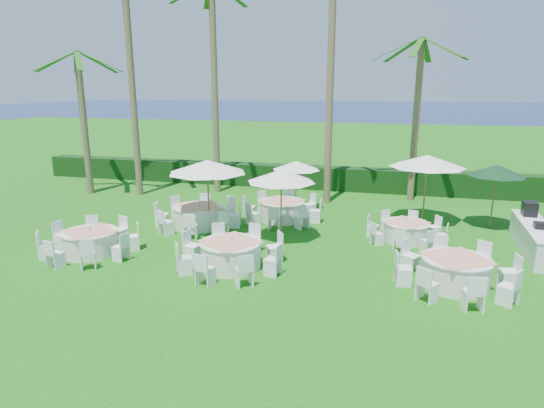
% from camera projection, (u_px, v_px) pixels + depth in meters
% --- Properties ---
extents(ground, '(120.00, 120.00, 0.00)m').
position_uv_depth(ground, '(276.00, 275.00, 13.26)').
color(ground, '#16560E').
rests_on(ground, ground).
extents(hedge, '(34.00, 1.00, 1.20)m').
position_uv_depth(hedge, '(329.00, 178.00, 24.38)').
color(hedge, black).
rests_on(hedge, ground).
extents(ocean, '(260.00, 260.00, 0.00)m').
position_uv_depth(ocean, '(377.00, 110.00, 109.00)').
color(ocean, '#082053').
rests_on(ocean, ground).
extents(banquet_table_a, '(3.11, 3.11, 0.94)m').
position_uv_depth(banquet_table_a, '(90.00, 242.00, 14.90)').
color(banquet_table_a, silver).
rests_on(banquet_table_a, ground).
extents(banquet_table_b, '(3.28, 3.28, 0.99)m').
position_uv_depth(banquet_table_b, '(231.00, 254.00, 13.77)').
color(banquet_table_b, silver).
rests_on(banquet_table_b, ground).
extents(banquet_table_c, '(3.29, 3.29, 0.99)m').
position_uv_depth(banquet_table_c, '(456.00, 271.00, 12.45)').
color(banquet_table_c, silver).
rests_on(banquet_table_c, ground).
extents(banquet_table_d, '(3.35, 3.35, 1.01)m').
position_uv_depth(banquet_table_d, '(198.00, 216.00, 17.78)').
color(banquet_table_d, silver).
rests_on(banquet_table_d, ground).
extents(banquet_table_e, '(3.24, 3.24, 0.98)m').
position_uv_depth(banquet_table_e, '(282.00, 210.00, 18.72)').
color(banquet_table_e, silver).
rests_on(banquet_table_e, ground).
extents(banquet_table_f, '(2.77, 2.77, 0.85)m').
position_uv_depth(banquet_table_f, '(406.00, 231.00, 16.15)').
color(banquet_table_f, silver).
rests_on(banquet_table_f, ground).
extents(umbrella_a, '(2.90, 2.90, 2.75)m').
position_uv_depth(umbrella_a, '(207.00, 167.00, 16.61)').
color(umbrella_a, brown).
rests_on(umbrella_a, ground).
extents(umbrella_b, '(2.42, 2.42, 2.57)m').
position_uv_depth(umbrella_b, '(281.00, 176.00, 15.78)').
color(umbrella_b, brown).
rests_on(umbrella_b, ground).
extents(umbrella_c, '(2.10, 2.10, 2.21)m').
position_uv_depth(umbrella_c, '(296.00, 166.00, 19.81)').
color(umbrella_c, brown).
rests_on(umbrella_c, ground).
extents(umbrella_d, '(2.95, 2.95, 2.76)m').
position_uv_depth(umbrella_d, '(427.00, 161.00, 17.83)').
color(umbrella_d, brown).
rests_on(umbrella_d, ground).
extents(umbrella_green, '(2.15, 2.15, 2.49)m').
position_uv_depth(umbrella_green, '(497.00, 170.00, 17.22)').
color(umbrella_green, brown).
rests_on(umbrella_green, ground).
extents(buffet_table, '(1.06, 4.07, 1.43)m').
position_uv_depth(buffet_table, '(534.00, 237.00, 15.08)').
color(buffet_table, silver).
rests_on(buffet_table, ground).
extents(palm_a, '(4.40, 4.17, 11.48)m').
position_uv_depth(palm_a, '(131.00, 68.00, 21.78)').
color(palm_a, brown).
rests_on(palm_a, ground).
extents(palm_b, '(4.40, 3.96, 10.28)m').
position_uv_depth(palm_b, '(214.00, 81.00, 22.55)').
color(palm_b, brown).
rests_on(palm_b, ground).
extents(palm_c, '(4.39, 4.18, 13.03)m').
position_uv_depth(palm_c, '(331.00, 48.00, 19.98)').
color(palm_c, brown).
rests_on(palm_c, ground).
extents(palm_d, '(4.29, 4.35, 7.53)m').
position_uv_depth(palm_d, '(417.00, 112.00, 21.13)').
color(palm_d, brown).
rests_on(palm_d, ground).
extents(palm_f, '(4.39, 4.20, 7.05)m').
position_uv_depth(palm_f, '(83.00, 116.00, 22.63)').
color(palm_f, brown).
rests_on(palm_f, ground).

